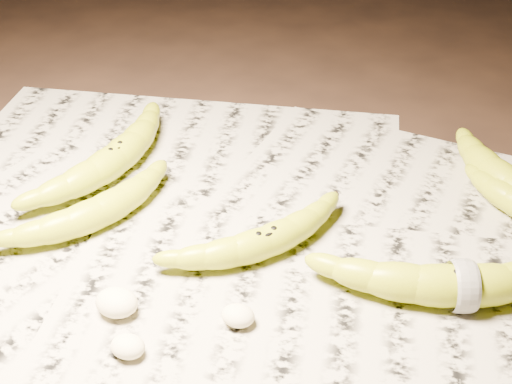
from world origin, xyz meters
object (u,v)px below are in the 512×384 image
(banana_left_b, at_px, (98,209))
(banana_taped, at_px, (463,283))
(banana_left_a, at_px, (115,156))
(banana_upper_a, at_px, (511,182))
(banana_center, at_px, (265,239))

(banana_left_b, bearing_deg, banana_taped, -60.16)
(banana_left_a, xyz_separation_m, banana_upper_a, (0.45, 0.11, -0.00))
(banana_left_a, height_order, banana_center, banana_left_a)
(banana_left_b, bearing_deg, banana_left_a, 46.96)
(banana_left_a, height_order, banana_left_b, banana_left_a)
(banana_left_b, distance_m, banana_upper_a, 0.46)
(banana_center, bearing_deg, banana_left_b, 134.42)
(banana_left_b, relative_size, banana_upper_a, 0.90)
(banana_left_a, bearing_deg, banana_left_b, -152.20)
(banana_upper_a, bearing_deg, banana_left_b, -112.96)
(banana_left_b, relative_size, banana_taped, 0.74)
(banana_left_a, bearing_deg, banana_center, -102.23)
(banana_taped, bearing_deg, banana_upper_a, 59.77)
(banana_left_b, height_order, banana_center, banana_left_b)
(banana_left_a, bearing_deg, banana_upper_a, -68.12)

